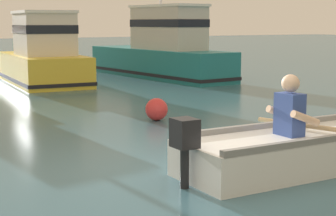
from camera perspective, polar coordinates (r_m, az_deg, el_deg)
ground_plane at (r=6.50m, az=1.48°, el=-7.28°), size 120.00×120.00×0.00m
rowboat_with_person at (r=7.09m, az=13.69°, el=-4.08°), size 3.71×1.91×1.19m
moored_boat_yellow at (r=16.89m, az=-12.85°, el=5.17°), size 2.08×4.70×2.15m
moored_boat_teal at (r=18.26m, az=-0.68°, el=5.92°), size 2.30×6.62×4.27m
mooring_buoy at (r=10.23m, az=-1.19°, el=-0.13°), size 0.42×0.42×0.42m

